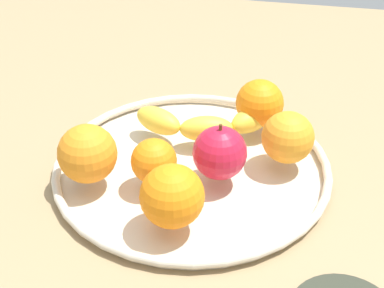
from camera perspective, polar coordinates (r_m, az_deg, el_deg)
The scene contains 9 objects.
ground_plane at distance 82.98cm, azimuth -0.00°, elevation -3.87°, with size 134.11×134.11×4.00cm, color #957C57.
fruit_bowl at distance 81.19cm, azimuth -0.00°, elevation -2.26°, with size 38.41×38.41×1.80cm.
banana at distance 85.65cm, azimuth 1.59°, elevation 2.15°, with size 21.60×11.00×3.76cm.
apple at distance 76.30cm, azimuth 2.72°, elevation -0.86°, with size 7.20×7.20×8.00cm.
orange_front_right at distance 80.22cm, azimuth 9.32°, elevation 0.64°, with size 7.21×7.21×7.21cm, color orange.
orange_back_right at distance 76.74cm, azimuth -10.16°, elevation -0.93°, with size 7.81×7.81×7.81cm, color orange.
orange_center at distance 87.45cm, azimuth 6.61°, elevation 3.97°, with size 7.17×7.17×7.17cm, color orange.
orange_front_left at distance 68.84cm, azimuth -2.04°, elevation -5.09°, with size 7.77×7.77×7.77cm, color orange.
orange_back_left at distance 75.85cm, azimuth -3.73°, elevation -1.68°, with size 6.05×6.05×6.05cm, color orange.
Camera 1 is at (12.38, -63.75, 49.65)cm, focal length 54.71 mm.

